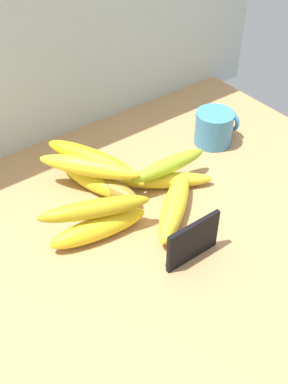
{
  "coord_description": "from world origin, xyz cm",
  "views": [
    {
      "loc": [
        -34.24,
        -48.35,
        66.01
      ],
      "look_at": [
        5.52,
        4.91,
        8.0
      ],
      "focal_mm": 43.76,
      "sensor_mm": 36.0,
      "label": 1
    }
  ],
  "objects_px": {
    "coffee_mug": "(215,128)",
    "banana_5": "(169,165)",
    "banana_1": "(89,178)",
    "banana_3": "(104,184)",
    "banana_2": "(166,180)",
    "banana_7": "(89,157)",
    "banana_6": "(89,167)",
    "banana_0": "(175,205)",
    "banana_4": "(99,228)",
    "banana_8": "(94,209)",
    "chalkboard_sign": "(193,242)"
  },
  "relations": [
    {
      "from": "coffee_mug",
      "to": "banana_5",
      "type": "relative_size",
      "value": 0.57
    },
    {
      "from": "banana_1",
      "to": "banana_3",
      "type": "distance_m",
      "value": 0.04
    },
    {
      "from": "banana_2",
      "to": "banana_7",
      "type": "height_order",
      "value": "banana_7"
    },
    {
      "from": "banana_2",
      "to": "banana_3",
      "type": "relative_size",
      "value": 1.06
    },
    {
      "from": "banana_1",
      "to": "banana_7",
      "type": "bearing_deg",
      "value": 43.28
    },
    {
      "from": "banana_2",
      "to": "banana_1",
      "type": "bearing_deg",
      "value": 142.34
    },
    {
      "from": "banana_1",
      "to": "banana_6",
      "type": "relative_size",
      "value": 0.77
    },
    {
      "from": "coffee_mug",
      "to": "banana_3",
      "type": "relative_size",
      "value": 0.57
    },
    {
      "from": "banana_0",
      "to": "banana_3",
      "type": "xyz_separation_m",
      "value": [
        -0.07,
        0.14,
        -0.0
      ]
    },
    {
      "from": "banana_6",
      "to": "coffee_mug",
      "type": "bearing_deg",
      "value": -3.96
    },
    {
      "from": "banana_4",
      "to": "banana_8",
      "type": "xyz_separation_m",
      "value": [
        0.0,
        0.01,
        0.04
      ]
    },
    {
      "from": "banana_8",
      "to": "banana_5",
      "type": "bearing_deg",
      "value": 8.72
    },
    {
      "from": "coffee_mug",
      "to": "banana_5",
      "type": "height_order",
      "value": "coffee_mug"
    },
    {
      "from": "banana_1",
      "to": "banana_8",
      "type": "xyz_separation_m",
      "value": [
        -0.06,
        -0.12,
        0.04
      ]
    },
    {
      "from": "banana_6",
      "to": "banana_7",
      "type": "distance_m",
      "value": 0.03
    },
    {
      "from": "banana_6",
      "to": "banana_4",
      "type": "bearing_deg",
      "value": -115.11
    },
    {
      "from": "chalkboard_sign",
      "to": "banana_2",
      "type": "bearing_deg",
      "value": 64.21
    },
    {
      "from": "banana_1",
      "to": "banana_4",
      "type": "height_order",
      "value": "same"
    },
    {
      "from": "banana_4",
      "to": "banana_5",
      "type": "height_order",
      "value": "banana_5"
    },
    {
      "from": "banana_0",
      "to": "banana_1",
      "type": "height_order",
      "value": "banana_0"
    },
    {
      "from": "chalkboard_sign",
      "to": "banana_2",
      "type": "xyz_separation_m",
      "value": [
        0.09,
        0.18,
        -0.02
      ]
    },
    {
      "from": "chalkboard_sign",
      "to": "banana_5",
      "type": "bearing_deg",
      "value": 62.74
    },
    {
      "from": "banana_1",
      "to": "banana_6",
      "type": "height_order",
      "value": "banana_6"
    },
    {
      "from": "banana_5",
      "to": "banana_0",
      "type": "bearing_deg",
      "value": -121.05
    },
    {
      "from": "banana_0",
      "to": "banana_4",
      "type": "xyz_separation_m",
      "value": [
        -0.15,
        0.04,
        -0.0
      ]
    },
    {
      "from": "coffee_mug",
      "to": "banana_0",
      "type": "bearing_deg",
      "value": -149.58
    },
    {
      "from": "banana_3",
      "to": "banana_8",
      "type": "relative_size",
      "value": 0.88
    },
    {
      "from": "coffee_mug",
      "to": "banana_2",
      "type": "xyz_separation_m",
      "value": [
        -0.19,
        -0.06,
        -0.02
      ]
    },
    {
      "from": "chalkboard_sign",
      "to": "banana_7",
      "type": "bearing_deg",
      "value": 95.96
    },
    {
      "from": "banana_1",
      "to": "banana_5",
      "type": "distance_m",
      "value": 0.17
    },
    {
      "from": "banana_8",
      "to": "banana_2",
      "type": "bearing_deg",
      "value": 7.76
    },
    {
      "from": "coffee_mug",
      "to": "banana_7",
      "type": "height_order",
      "value": "banana_7"
    },
    {
      "from": "banana_7",
      "to": "banana_4",
      "type": "bearing_deg",
      "value": -116.77
    },
    {
      "from": "coffee_mug",
      "to": "banana_4",
      "type": "xyz_separation_m",
      "value": [
        -0.38,
        -0.1,
        -0.02
      ]
    },
    {
      "from": "chalkboard_sign",
      "to": "coffee_mug",
      "type": "relative_size",
      "value": 1.08
    },
    {
      "from": "chalkboard_sign",
      "to": "banana_3",
      "type": "bearing_deg",
      "value": 96.28
    },
    {
      "from": "banana_4",
      "to": "chalkboard_sign",
      "type": "bearing_deg",
      "value": -53.88
    },
    {
      "from": "banana_7",
      "to": "banana_5",
      "type": "bearing_deg",
      "value": -40.02
    },
    {
      "from": "banana_5",
      "to": "banana_7",
      "type": "distance_m",
      "value": 0.16
    },
    {
      "from": "banana_5",
      "to": "banana_4",
      "type": "bearing_deg",
      "value": -168.22
    },
    {
      "from": "banana_3",
      "to": "banana_4",
      "type": "relative_size",
      "value": 0.95
    },
    {
      "from": "banana_1",
      "to": "banana_5",
      "type": "relative_size",
      "value": 0.92
    },
    {
      "from": "banana_6",
      "to": "banana_3",
      "type": "bearing_deg",
      "value": -45.71
    },
    {
      "from": "banana_4",
      "to": "banana_5",
      "type": "xyz_separation_m",
      "value": [
        0.2,
        0.04,
        0.03
      ]
    },
    {
      "from": "chalkboard_sign",
      "to": "banana_2",
      "type": "height_order",
      "value": "chalkboard_sign"
    },
    {
      "from": "banana_0",
      "to": "banana_6",
      "type": "relative_size",
      "value": 0.98
    },
    {
      "from": "banana_1",
      "to": "banana_4",
      "type": "distance_m",
      "value": 0.15
    },
    {
      "from": "chalkboard_sign",
      "to": "banana_7",
      "type": "xyz_separation_m",
      "value": [
        -0.03,
        0.28,
        0.02
      ]
    },
    {
      "from": "banana_8",
      "to": "banana_7",
      "type": "bearing_deg",
      "value": 61.56
    },
    {
      "from": "chalkboard_sign",
      "to": "banana_4",
      "type": "bearing_deg",
      "value": 126.12
    }
  ]
}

